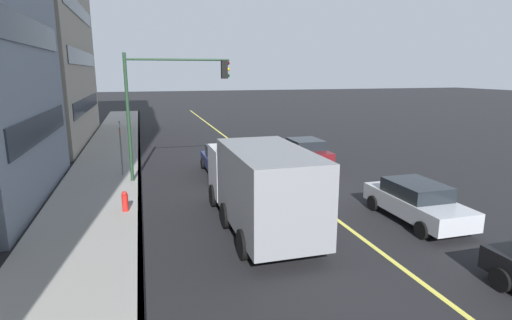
% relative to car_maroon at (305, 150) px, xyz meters
% --- Properties ---
extents(ground, '(200.00, 200.00, 0.00)m').
position_rel_car_maroon_xyz_m(ground, '(-4.64, 2.64, -0.74)').
color(ground, black).
extents(sidewalk_slab, '(80.00, 3.74, 0.15)m').
position_rel_car_maroon_xyz_m(sidewalk_slab, '(-4.64, 11.46, -0.66)').
color(sidewalk_slab, gray).
rests_on(sidewalk_slab, ground).
extents(curb_edge, '(80.00, 0.16, 0.15)m').
position_rel_car_maroon_xyz_m(curb_edge, '(-4.64, 9.67, -0.66)').
color(curb_edge, slate).
rests_on(curb_edge, ground).
extents(lane_stripe_center, '(80.00, 0.16, 0.01)m').
position_rel_car_maroon_xyz_m(lane_stripe_center, '(-4.64, 2.64, -0.73)').
color(lane_stripe_center, '#D8CC4C').
rests_on(lane_stripe_center, ground).
extents(car_maroon, '(4.08, 2.10, 1.41)m').
position_rel_car_maroon_xyz_m(car_maroon, '(0.00, 0.00, 0.00)').
color(car_maroon, '#591116').
rests_on(car_maroon, ground).
extents(car_silver, '(4.39, 1.92, 1.45)m').
position_rel_car_maroon_xyz_m(car_silver, '(-10.16, -0.08, 0.01)').
color(car_silver, '#A8AAB2').
rests_on(car_silver, ground).
extents(car_navy, '(4.56, 1.88, 1.52)m').
position_rel_car_maroon_xyz_m(car_navy, '(-1.48, 5.36, 0.04)').
color(car_navy, navy).
rests_on(car_navy, ground).
extents(truck_gray, '(7.19, 2.55, 2.98)m').
position_rel_car_maroon_xyz_m(truck_gray, '(-9.27, 5.61, 0.87)').
color(truck_gray, silver).
rests_on(truck_gray, ground).
extents(traffic_light_mast, '(0.28, 5.02, 6.24)m').
position_rel_car_maroon_xyz_m(traffic_light_mast, '(-2.06, 8.14, 3.57)').
color(traffic_light_mast, '#1E3823').
rests_on(traffic_light_mast, ground).
extents(street_sign_post, '(0.60, 0.08, 2.93)m').
position_rel_car_maroon_xyz_m(street_sign_post, '(-0.62, 10.50, 0.99)').
color(street_sign_post, slate).
rests_on(street_sign_post, ground).
extents(fire_hydrant, '(0.24, 0.24, 0.94)m').
position_rel_car_maroon_xyz_m(fire_hydrant, '(-6.55, 10.19, -0.27)').
color(fire_hydrant, red).
rests_on(fire_hydrant, ground).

